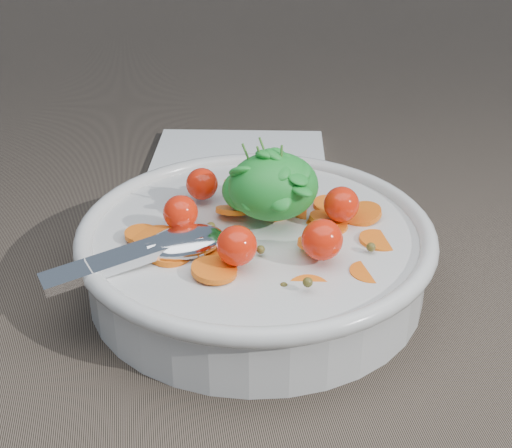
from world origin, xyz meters
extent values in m
plane|color=brown|center=(0.00, 0.00, 0.00)|extent=(6.00, 6.00, 0.00)
cylinder|color=silver|center=(0.01, 0.03, 0.02)|extent=(0.24, 0.24, 0.05)
torus|color=silver|center=(0.01, 0.03, 0.05)|extent=(0.25, 0.25, 0.01)
cylinder|color=silver|center=(0.01, 0.03, 0.00)|extent=(0.12, 0.12, 0.01)
cylinder|color=brown|center=(0.01, 0.03, 0.02)|extent=(0.21, 0.21, 0.03)
cylinder|color=orange|center=(0.02, 0.09, 0.05)|extent=(0.02, 0.02, 0.01)
cylinder|color=orange|center=(0.05, 0.05, 0.04)|extent=(0.03, 0.03, 0.01)
cylinder|color=orange|center=(-0.07, 0.03, 0.05)|extent=(0.03, 0.03, 0.00)
cylinder|color=orange|center=(0.01, 0.10, 0.04)|extent=(0.03, 0.03, 0.01)
cylinder|color=orange|center=(0.03, 0.05, 0.05)|extent=(0.03, 0.03, 0.01)
cylinder|color=orange|center=(-0.05, 0.00, 0.04)|extent=(0.04, 0.04, 0.01)
cylinder|color=orange|center=(0.05, -0.01, 0.05)|extent=(0.03, 0.03, 0.01)
cylinder|color=orange|center=(-0.06, 0.02, 0.05)|extent=(0.04, 0.04, 0.01)
cylinder|color=orange|center=(0.02, 0.05, 0.04)|extent=(0.04, 0.04, 0.01)
cylinder|color=orange|center=(0.09, 0.00, 0.04)|extent=(0.03, 0.03, 0.01)
cylinder|color=orange|center=(0.03, 0.10, 0.04)|extent=(0.03, 0.03, 0.01)
cylinder|color=orange|center=(0.06, 0.02, 0.05)|extent=(0.04, 0.04, 0.01)
cylinder|color=orange|center=(0.07, -0.04, 0.04)|extent=(0.04, 0.04, 0.01)
cylinder|color=orange|center=(-0.01, 0.00, 0.05)|extent=(0.04, 0.04, 0.01)
cylinder|color=orange|center=(0.09, 0.03, 0.05)|extent=(0.04, 0.04, 0.01)
cylinder|color=orange|center=(-0.02, 0.00, 0.04)|extent=(0.04, 0.04, 0.01)
cylinder|color=orange|center=(0.00, 0.05, 0.05)|extent=(0.03, 0.03, 0.01)
cylinder|color=orange|center=(0.06, 0.03, 0.05)|extent=(0.03, 0.03, 0.01)
cylinder|color=orange|center=(0.03, -0.05, 0.04)|extent=(0.03, 0.03, 0.01)
cylinder|color=orange|center=(0.07, 0.05, 0.05)|extent=(0.03, 0.03, 0.01)
cylinder|color=orange|center=(-0.02, -0.02, 0.05)|extent=(0.03, 0.03, 0.01)
sphere|color=#524A1B|center=(0.03, -0.05, 0.05)|extent=(0.01, 0.01, 0.01)
sphere|color=#524A1B|center=(-0.05, 0.00, 0.05)|extent=(0.01, 0.01, 0.01)
sphere|color=#524A1B|center=(0.02, -0.04, 0.04)|extent=(0.01, 0.01, 0.01)
sphere|color=#524A1B|center=(0.01, -0.01, 0.05)|extent=(0.01, 0.01, 0.01)
sphere|color=#524A1B|center=(-0.03, 0.05, 0.05)|extent=(0.01, 0.01, 0.01)
sphere|color=#524A1B|center=(-0.06, 0.03, 0.05)|extent=(0.01, 0.01, 0.01)
sphere|color=#524A1B|center=(-0.06, 0.02, 0.05)|extent=(0.01, 0.01, 0.01)
sphere|color=#524A1B|center=(0.05, 0.02, 0.04)|extent=(0.01, 0.01, 0.01)
sphere|color=#524A1B|center=(0.00, 0.08, 0.04)|extent=(0.01, 0.01, 0.01)
sphere|color=#524A1B|center=(0.08, -0.01, 0.05)|extent=(0.01, 0.01, 0.01)
sphere|color=#524A1B|center=(-0.02, 0.03, 0.05)|extent=(0.01, 0.01, 0.01)
sphere|color=#524A1B|center=(-0.01, -0.01, 0.05)|extent=(0.01, 0.01, 0.01)
sphere|color=red|center=(0.07, 0.03, 0.06)|extent=(0.02, 0.02, 0.02)
sphere|color=red|center=(0.04, 0.07, 0.06)|extent=(0.02, 0.02, 0.02)
sphere|color=red|center=(-0.02, 0.07, 0.06)|extent=(0.02, 0.02, 0.02)
sphere|color=red|center=(-0.04, 0.03, 0.06)|extent=(0.02, 0.02, 0.02)
sphere|color=red|center=(-0.01, -0.02, 0.06)|extent=(0.03, 0.03, 0.03)
sphere|color=red|center=(0.05, -0.02, 0.06)|extent=(0.03, 0.03, 0.03)
ellipsoid|color=green|center=(0.02, 0.04, 0.07)|extent=(0.06, 0.05, 0.05)
ellipsoid|color=green|center=(0.01, 0.05, 0.07)|extent=(0.04, 0.04, 0.03)
ellipsoid|color=green|center=(0.03, 0.03, 0.09)|extent=(0.02, 0.02, 0.02)
ellipsoid|color=green|center=(0.03, 0.04, 0.09)|extent=(0.02, 0.02, 0.02)
ellipsoid|color=green|center=(0.02, 0.05, 0.07)|extent=(0.03, 0.03, 0.02)
ellipsoid|color=green|center=(0.02, 0.04, 0.10)|extent=(0.03, 0.03, 0.02)
ellipsoid|color=green|center=(0.03, 0.03, 0.08)|extent=(0.02, 0.02, 0.02)
ellipsoid|color=green|center=(0.02, 0.04, 0.09)|extent=(0.02, 0.02, 0.02)
ellipsoid|color=green|center=(0.02, 0.03, 0.08)|extent=(0.02, 0.03, 0.02)
ellipsoid|color=green|center=(0.01, 0.08, 0.07)|extent=(0.03, 0.02, 0.02)
ellipsoid|color=green|center=(0.02, 0.01, 0.08)|extent=(0.02, 0.02, 0.02)
ellipsoid|color=green|center=(0.03, 0.04, 0.10)|extent=(0.02, 0.02, 0.01)
ellipsoid|color=green|center=(0.03, 0.03, 0.09)|extent=(0.02, 0.03, 0.02)
ellipsoid|color=green|center=(0.00, 0.03, 0.09)|extent=(0.02, 0.02, 0.02)
ellipsoid|color=green|center=(0.04, 0.02, 0.09)|extent=(0.02, 0.02, 0.01)
ellipsoid|color=green|center=(0.04, 0.06, 0.08)|extent=(0.02, 0.02, 0.02)
ellipsoid|color=green|center=(0.03, 0.05, 0.09)|extent=(0.02, 0.02, 0.02)
ellipsoid|color=green|center=(0.01, 0.02, 0.07)|extent=(0.02, 0.02, 0.02)
ellipsoid|color=green|center=(0.04, 0.01, 0.08)|extent=(0.02, 0.02, 0.01)
ellipsoid|color=green|center=(0.03, 0.03, 0.08)|extent=(0.02, 0.02, 0.01)
ellipsoid|color=green|center=(0.04, 0.03, 0.09)|extent=(0.02, 0.03, 0.02)
ellipsoid|color=green|center=(0.03, 0.02, 0.09)|extent=(0.02, 0.02, 0.01)
ellipsoid|color=green|center=(0.01, 0.03, 0.08)|extent=(0.03, 0.03, 0.02)
ellipsoid|color=green|center=(0.03, 0.04, 0.08)|extent=(0.03, 0.02, 0.02)
ellipsoid|color=green|center=(0.04, 0.03, 0.08)|extent=(0.02, 0.02, 0.02)
cylinder|color=#4C8C33|center=(0.01, 0.04, 0.09)|extent=(0.02, 0.01, 0.04)
cylinder|color=#4C8C33|center=(0.02, 0.05, 0.09)|extent=(0.01, 0.01, 0.04)
cylinder|color=#4C8C33|center=(0.03, 0.03, 0.09)|extent=(0.00, 0.00, 0.04)
cylinder|color=#4C8C33|center=(0.02, 0.04, 0.09)|extent=(0.01, 0.01, 0.04)
ellipsoid|color=silver|center=(-0.04, 0.01, 0.05)|extent=(0.06, 0.05, 0.02)
cube|color=silver|center=(-0.08, 0.00, 0.05)|extent=(0.11, 0.05, 0.02)
cylinder|color=silver|center=(-0.06, 0.00, 0.05)|extent=(0.02, 0.01, 0.01)
cube|color=white|center=(0.03, 0.24, 0.00)|extent=(0.19, 0.18, 0.01)
camera|label=1|loc=(-0.06, -0.40, 0.29)|focal=50.00mm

